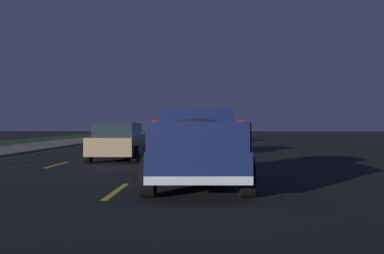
{
  "coord_description": "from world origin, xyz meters",
  "views": [
    {
      "loc": [
        -0.13,
        -3.77,
        1.47
      ],
      "look_at": [
        12.28,
        -3.32,
        1.41
      ],
      "focal_mm": 41.21,
      "sensor_mm": 36.0,
      "label": 1
    }
  ],
  "objects_px": {
    "sedan_green": "(201,138)",
    "sedan_red": "(165,133)",
    "pickup_truck": "(197,145)",
    "sedan_blue": "(205,133)",
    "sedan_tan": "(119,141)"
  },
  "relations": [
    {
      "from": "sedan_green",
      "to": "sedan_tan",
      "type": "bearing_deg",
      "value": 142.97
    },
    {
      "from": "sedan_tan",
      "to": "sedan_red",
      "type": "relative_size",
      "value": 1.0
    },
    {
      "from": "pickup_truck",
      "to": "sedan_blue",
      "type": "height_order",
      "value": "pickup_truck"
    },
    {
      "from": "sedan_green",
      "to": "sedan_red",
      "type": "bearing_deg",
      "value": 12.2
    },
    {
      "from": "sedan_green",
      "to": "sedan_tan",
      "type": "relative_size",
      "value": 1.01
    },
    {
      "from": "sedan_tan",
      "to": "sedan_green",
      "type": "bearing_deg",
      "value": -37.03
    },
    {
      "from": "sedan_blue",
      "to": "sedan_green",
      "type": "bearing_deg",
      "value": 179.26
    },
    {
      "from": "sedan_green",
      "to": "sedan_blue",
      "type": "height_order",
      "value": "same"
    },
    {
      "from": "pickup_truck",
      "to": "sedan_blue",
      "type": "xyz_separation_m",
      "value": [
        25.76,
        -0.08,
        -0.2
      ]
    },
    {
      "from": "sedan_green",
      "to": "sedan_red",
      "type": "relative_size",
      "value": 1.01
    },
    {
      "from": "pickup_truck",
      "to": "sedan_tan",
      "type": "xyz_separation_m",
      "value": [
        7.44,
        3.43,
        -0.2
      ]
    },
    {
      "from": "pickup_truck",
      "to": "sedan_green",
      "type": "height_order",
      "value": "pickup_truck"
    },
    {
      "from": "pickup_truck",
      "to": "sedan_tan",
      "type": "height_order",
      "value": "pickup_truck"
    },
    {
      "from": "sedan_green",
      "to": "sedan_red",
      "type": "xyz_separation_m",
      "value": [
        15.26,
        3.3,
        0.0
      ]
    },
    {
      "from": "pickup_truck",
      "to": "sedan_red",
      "type": "distance_m",
      "value": 27.33
    }
  ]
}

